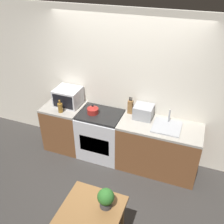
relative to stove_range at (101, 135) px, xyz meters
name	(u,v)px	position (x,y,z in m)	size (l,w,h in m)	color
ground_plane	(104,183)	(0.32, -0.66, -0.45)	(16.00, 16.00, 0.00)	#33302D
wall_back	(125,88)	(0.32, 0.34, 0.85)	(10.00, 0.06, 2.60)	silver
counter_left_run	(66,126)	(-0.73, 0.00, 0.00)	(0.70, 0.62, 0.90)	brown
counter_right_run	(158,148)	(1.05, 0.00, 0.00)	(1.34, 0.62, 0.90)	brown
stove_range	(101,135)	(0.00, 0.00, 0.00)	(0.77, 0.62, 0.90)	silver
kettle	(93,110)	(-0.13, -0.03, 0.52)	(0.20, 0.20, 0.17)	maroon
microwave	(68,97)	(-0.67, 0.09, 0.61)	(0.45, 0.40, 0.32)	silver
bottle	(60,108)	(-0.67, -0.19, 0.54)	(0.08, 0.08, 0.24)	olive
knife_block	(130,107)	(0.47, 0.21, 0.58)	(0.08, 0.07, 0.31)	brown
toaster_oven	(143,112)	(0.72, 0.15, 0.57)	(0.31, 0.28, 0.23)	#999BA0
sink_basin	(167,126)	(1.15, 0.01, 0.47)	(0.44, 0.43, 0.24)	#999BA0
dining_table	(92,216)	(0.60, -1.69, 0.16)	(0.71, 0.66, 0.73)	brown
potted_plant	(106,198)	(0.74, -1.58, 0.42)	(0.20, 0.20, 0.26)	#424247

